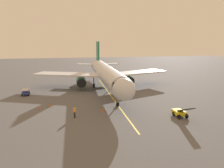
{
  "coord_description": "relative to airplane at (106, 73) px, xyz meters",
  "views": [
    {
      "loc": [
        9.17,
        49.86,
        11.41
      ],
      "look_at": [
        0.26,
        7.83,
        3.0
      ],
      "focal_mm": 34.7,
      "sensor_mm": 36.0,
      "label": 1
    }
  ],
  "objects": [
    {
      "name": "belt_loader_portside",
      "position": [
        -7.79,
        21.26,
        -3.29
      ],
      "size": [
        1.6,
        4.61,
        2.32
      ],
      "color": "yellow",
      "rests_on": "ground"
    },
    {
      "name": "ground_crew_marshaller",
      "position": [
        8.17,
        18.32,
        -3.12
      ],
      "size": [
        0.41,
        0.27,
        1.71
      ],
      "color": "#23232D",
      "rests_on": "ground"
    },
    {
      "name": "ground_plane",
      "position": [
        -0.06,
        0.45,
        -4.0
      ],
      "size": [
        220.0,
        220.0,
        0.0
      ],
      "primitive_type": "plane",
      "color": "#565659"
    },
    {
      "name": "safety_cone_nose_right",
      "position": [
        12.29,
        11.38,
        -3.73
      ],
      "size": [
        0.32,
        0.32,
        0.55
      ],
      "primitive_type": "cone",
      "color": "#F2590F",
      "rests_on": "ground"
    },
    {
      "name": "airplane",
      "position": [
        0.0,
        0.0,
        0.0
      ],
      "size": [
        34.8,
        40.27,
        11.5
      ],
      "color": "silver",
      "rests_on": "ground"
    },
    {
      "name": "safety_cone_wing_port",
      "position": [
        3.49,
        16.32,
        -3.73
      ],
      "size": [
        0.32,
        0.32,
        0.55
      ],
      "primitive_type": "cone",
      "color": "#F2590F",
      "rests_on": "ground"
    },
    {
      "name": "apron_lead_in_line",
      "position": [
        0.01,
        6.28,
        -4.0
      ],
      "size": [
        1.22,
        39.99,
        0.01
      ],
      "primitive_type": "cube",
      "rotation": [
        0.0,
        0.0,
        -0.02
      ],
      "color": "yellow",
      "rests_on": "ground"
    },
    {
      "name": "safety_cone_nose_left",
      "position": [
        13.95,
        12.67,
        -3.73
      ],
      "size": [
        0.32,
        0.32,
        0.55
      ],
      "primitive_type": "cone",
      "color": "#F2590F",
      "rests_on": "ground"
    },
    {
      "name": "baggage_cart_near_nose",
      "position": [
        18.01,
        1.69,
        -3.35
      ],
      "size": [
        1.67,
        2.67,
        1.27
      ],
      "color": "#2D3899",
      "rests_on": "ground"
    }
  ]
}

